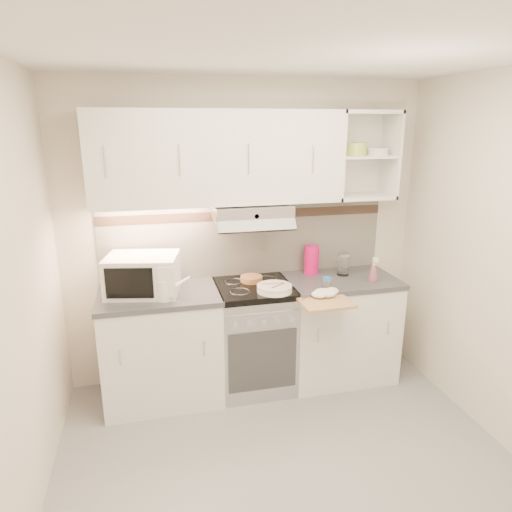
{
  "coord_description": "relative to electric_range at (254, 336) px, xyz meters",
  "views": [
    {
      "loc": [
        -0.79,
        -2.26,
        2.15
      ],
      "look_at": [
        -0.02,
        0.95,
        1.19
      ],
      "focal_mm": 32.0,
      "sensor_mm": 36.0,
      "label": 1
    }
  ],
  "objects": [
    {
      "name": "watering_can",
      "position": [
        -0.7,
        -0.14,
        0.53
      ],
      "size": [
        0.28,
        0.14,
        0.24
      ],
      "rotation": [
        0.0,
        0.0,
        0.25
      ],
      "color": "white",
      "rests_on": "worktop_left"
    },
    {
      "name": "plate_stack",
      "position": [
        0.12,
        -0.18,
        0.47
      ],
      "size": [
        0.27,
        0.27,
        0.06
      ],
      "rotation": [
        0.0,
        0.0,
        0.14
      ],
      "color": "white",
      "rests_on": "electric_range"
    },
    {
      "name": "glass_jar",
      "position": [
        0.8,
        0.07,
        0.55
      ],
      "size": [
        0.1,
        0.1,
        0.19
      ],
      "rotation": [
        0.0,
        0.0,
        -0.38
      ],
      "color": "silver",
      "rests_on": "worktop_right"
    },
    {
      "name": "dish_towel",
      "position": [
        0.49,
        -0.34,
        0.46
      ],
      "size": [
        0.24,
        0.2,
        0.06
      ],
      "primitive_type": null,
      "rotation": [
        0.0,
        0.0,
        0.03
      ],
      "color": "white",
      "rests_on": "cutting_board"
    },
    {
      "name": "electric_range",
      "position": [
        0.0,
        0.0,
        0.0
      ],
      "size": [
        0.6,
        0.6,
        0.9
      ],
      "color": "#B7B7BC",
      "rests_on": "ground"
    },
    {
      "name": "base_cabinet_left",
      "position": [
        -0.75,
        0.0,
        -0.02
      ],
      "size": [
        0.9,
        0.6,
        0.86
      ],
      "primitive_type": "cube",
      "color": "white",
      "rests_on": "ground"
    },
    {
      "name": "worktop_left",
      "position": [
        -0.75,
        0.0,
        0.43
      ],
      "size": [
        0.92,
        0.62,
        0.04
      ],
      "primitive_type": "cube",
      "color": "#47474C",
      "rests_on": "base_cabinet_left"
    },
    {
      "name": "pink_pitcher",
      "position": [
        0.55,
        0.18,
        0.57
      ],
      "size": [
        0.13,
        0.12,
        0.25
      ],
      "rotation": [
        0.0,
        0.0,
        0.23
      ],
      "color": "#D70A5F",
      "rests_on": "worktop_right"
    },
    {
      "name": "cutting_board",
      "position": [
        0.45,
        -0.39,
        0.42
      ],
      "size": [
        0.39,
        0.35,
        0.02
      ],
      "primitive_type": "cube",
      "rotation": [
        0.0,
        0.0,
        0.03
      ],
      "color": "#AE7D57",
      "rests_on": "base_cabinet_right"
    },
    {
      "name": "room_shell",
      "position": [
        0.0,
        -0.73,
        1.18
      ],
      "size": [
        3.04,
        2.84,
        2.52
      ],
      "color": "beige",
      "rests_on": "ground"
    },
    {
      "name": "worktop_right",
      "position": [
        0.75,
        0.0,
        0.43
      ],
      "size": [
        0.92,
        0.62,
        0.04
      ],
      "primitive_type": "cube",
      "color": "#47474C",
      "rests_on": "base_cabinet_right"
    },
    {
      "name": "ground",
      "position": [
        0.0,
        -1.1,
        -0.45
      ],
      "size": [
        3.0,
        3.0,
        0.0
      ],
      "primitive_type": "plane",
      "color": "gray",
      "rests_on": "ground"
    },
    {
      "name": "spray_bottle",
      "position": [
        0.97,
        -0.13,
        0.53
      ],
      "size": [
        0.08,
        0.08,
        0.22
      ],
      "rotation": [
        0.0,
        0.0,
        -0.39
      ],
      "color": "pink",
      "rests_on": "worktop_right"
    },
    {
      "name": "microwave",
      "position": [
        -0.86,
        0.02,
        0.6
      ],
      "size": [
        0.59,
        0.48,
        0.3
      ],
      "rotation": [
        0.0,
        0.0,
        -0.2
      ],
      "color": "silver",
      "rests_on": "worktop_left"
    },
    {
      "name": "base_cabinet_right",
      "position": [
        0.75,
        0.0,
        -0.02
      ],
      "size": [
        0.9,
        0.6,
        0.86
      ],
      "primitive_type": "cube",
      "color": "white",
      "rests_on": "ground"
    },
    {
      "name": "spice_jar",
      "position": [
        0.53,
        -0.22,
        0.5
      ],
      "size": [
        0.07,
        0.07,
        0.1
      ],
      "rotation": [
        0.0,
        0.0,
        0.19
      ],
      "color": "white",
      "rests_on": "worktop_right"
    },
    {
      "name": "bread_loaf",
      "position": [
        0.0,
        0.1,
        0.47
      ],
      "size": [
        0.18,
        0.18,
        0.05
      ],
      "primitive_type": "cylinder",
      "color": "#A86543",
      "rests_on": "electric_range"
    }
  ]
}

